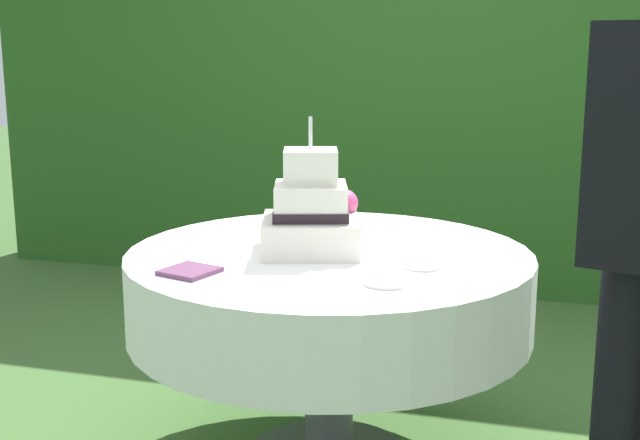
{
  "coord_description": "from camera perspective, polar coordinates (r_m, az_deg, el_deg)",
  "views": [
    {
      "loc": [
        0.66,
        -2.38,
        1.34
      ],
      "look_at": [
        -0.03,
        -0.01,
        0.82
      ],
      "focal_mm": 45.76,
      "sensor_mm": 36.0,
      "label": 1
    }
  ],
  "objects": [
    {
      "name": "foliage_hedge",
      "position": [
        4.77,
        8.27,
        9.82
      ],
      "size": [
        5.34,
        0.62,
        2.36
      ],
      "primitive_type": "cube",
      "color": "#28561E",
      "rests_on": "ground_plane"
    },
    {
      "name": "cake_table",
      "position": [
        2.58,
        0.64,
        -5.05
      ],
      "size": [
        1.27,
        1.27,
        0.72
      ],
      "color": "#4C4C51",
      "rests_on": "ground_plane"
    },
    {
      "name": "wedding_cake",
      "position": [
        2.52,
        -0.57,
        0.47
      ],
      "size": [
        0.37,
        0.37,
        0.42
      ],
      "color": "white",
      "rests_on": "cake_table"
    },
    {
      "name": "serving_plate_near",
      "position": [
        2.38,
        7.21,
        -3.14
      ],
      "size": [
        0.12,
        0.12,
        0.01
      ],
      "primitive_type": "cylinder",
      "color": "white",
      "rests_on": "cake_table"
    },
    {
      "name": "serving_plate_far",
      "position": [
        2.92,
        2.69,
        -0.27
      ],
      "size": [
        0.15,
        0.15,
        0.01
      ],
      "primitive_type": "cylinder",
      "color": "white",
      "rests_on": "cake_table"
    },
    {
      "name": "serving_plate_left",
      "position": [
        2.2,
        4.67,
        -4.34
      ],
      "size": [
        0.12,
        0.12,
        0.01
      ],
      "primitive_type": "cylinder",
      "color": "white",
      "rests_on": "cake_table"
    },
    {
      "name": "napkin_stack",
      "position": [
        2.32,
        -9.09,
        -3.56
      ],
      "size": [
        0.17,
        0.17,
        0.01
      ],
      "primitive_type": "cube",
      "rotation": [
        0.0,
        0.0,
        -0.28
      ],
      "color": "#603856",
      "rests_on": "cake_table"
    }
  ]
}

